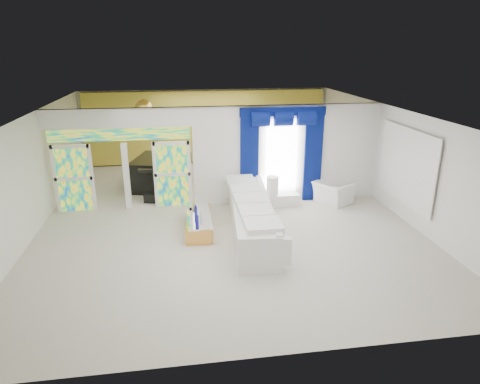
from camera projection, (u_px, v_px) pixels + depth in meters
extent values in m
plane|color=#B7AF9E|center=(224.00, 215.00, 12.27)|extent=(12.00, 12.00, 0.00)
cube|color=white|center=(289.00, 154.00, 13.02)|extent=(5.70, 0.18, 3.00)
cube|color=white|center=(118.00, 118.00, 11.91)|extent=(4.30, 0.18, 0.55)
cube|color=#994C3F|center=(74.00, 178.00, 12.28)|extent=(0.95, 0.04, 2.00)
cube|color=#994C3F|center=(173.00, 174.00, 12.68)|extent=(0.95, 0.04, 2.00)
cube|color=#994C3F|center=(120.00, 135.00, 12.07)|extent=(4.00, 0.05, 0.35)
cube|color=white|center=(281.00, 156.00, 12.91)|extent=(1.00, 0.02, 2.30)
cube|color=#030941|center=(249.00, 159.00, 12.75)|extent=(0.55, 0.10, 2.80)
cube|color=#030941|center=(313.00, 157.00, 13.03)|extent=(0.55, 0.10, 2.80)
cube|color=#030941|center=(283.00, 112.00, 12.43)|extent=(2.60, 0.12, 0.25)
cube|color=white|center=(406.00, 166.00, 11.53)|extent=(0.04, 2.70, 1.90)
cube|color=gold|center=(207.00, 127.00, 17.29)|extent=(9.70, 0.12, 2.90)
cube|color=white|center=(251.00, 217.00, 11.02)|extent=(1.33, 4.55, 0.86)
cube|color=gold|center=(199.00, 223.00, 11.18)|extent=(0.77, 1.90, 0.41)
cube|color=white|center=(282.00, 200.00, 12.93)|extent=(1.08, 0.34, 0.36)
cylinder|color=silver|center=(272.00, 186.00, 12.73)|extent=(0.36, 0.36, 0.58)
imported|color=white|center=(333.00, 193.00, 13.10)|extent=(1.30, 1.35, 0.67)
cube|color=black|center=(159.00, 172.00, 14.60)|extent=(2.00, 2.35, 1.02)
cube|color=black|center=(158.00, 198.00, 13.23)|extent=(0.91, 0.54, 0.29)
cube|color=tan|center=(75.00, 177.00, 14.36)|extent=(0.61, 0.56, 0.83)
sphere|color=gold|center=(144.00, 108.00, 14.25)|extent=(0.60, 0.60, 0.60)
cylinder|color=silver|center=(202.00, 217.00, 10.86)|extent=(0.10, 0.10, 0.14)
cylinder|color=white|center=(197.00, 210.00, 11.36)|extent=(0.11, 0.11, 0.12)
cylinder|color=navy|center=(197.00, 220.00, 10.55)|extent=(0.09, 0.09, 0.22)
cylinder|color=navy|center=(196.00, 211.00, 11.10)|extent=(0.08, 0.08, 0.24)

